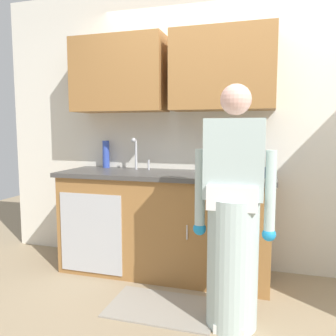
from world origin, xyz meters
The scene contains 13 objects.
ground_plane centered at (0.00, 0.00, 0.00)m, with size 9.00×9.00×0.00m, color #998466.
kitchen_wall_with_uppers centered at (-0.14, 0.99, 1.48)m, with size 4.80×0.44×2.70m.
counter_cabinet centered at (-0.55, 0.70, 0.45)m, with size 1.90×0.62×0.90m.
countertop centered at (-0.55, 0.70, 0.92)m, with size 1.96×0.66×0.04m, color #474442.
sink centered at (-0.85, 0.71, 0.93)m, with size 0.50×0.36×0.35m.
person_at_sink centered at (0.15, -0.02, 0.69)m, with size 0.55×0.34×1.62m.
floor_mat centered at (-0.37, 0.05, 0.01)m, with size 0.80×0.50×0.01m, color gray.
bottle_water_tall centered at (0.03, 0.87, 1.04)m, with size 0.08×0.08×0.19m, color #D8D14C.
bottle_cleaner_spray centered at (-1.25, 0.92, 1.08)m, with size 0.07×0.07×0.28m, color #334CB2.
bottle_dish_liquid centered at (0.22, 0.93, 1.07)m, with size 0.07×0.07×0.25m, color #334CB2.
cup_by_sink centered at (0.37, 0.61, 0.98)m, with size 0.08×0.08×0.09m, color #33478C.
knife_on_counter centered at (-0.18, 0.80, 0.94)m, with size 0.24×0.02×0.01m, color silver.
sponge centered at (0.24, 0.54, 0.96)m, with size 0.11×0.07×0.03m, color #4CBF4C.
Camera 1 is at (0.37, -2.29, 1.33)m, focal length 36.99 mm.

